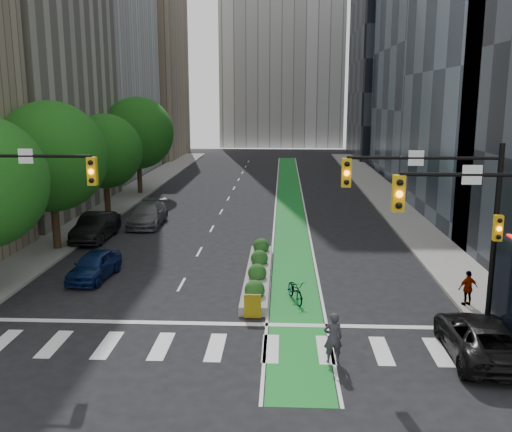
# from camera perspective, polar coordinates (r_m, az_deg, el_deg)

# --- Properties ---
(ground) EXTENTS (160.00, 160.00, 0.00)m
(ground) POSITION_cam_1_polar(r_m,az_deg,el_deg) (22.28, -3.75, -11.90)
(ground) COLOR black
(ground) RESTS_ON ground
(sidewalk_left) EXTENTS (3.60, 90.00, 0.15)m
(sidewalk_left) POSITION_cam_1_polar(r_m,az_deg,el_deg) (48.26, -14.43, 0.84)
(sidewalk_left) COLOR gray
(sidewalk_left) RESTS_ON ground
(sidewalk_right) EXTENTS (3.60, 90.00, 0.15)m
(sidewalk_right) POSITION_cam_1_polar(r_m,az_deg,el_deg) (47.07, 14.21, 0.58)
(sidewalk_right) COLOR gray
(sidewalk_right) RESTS_ON ground
(bike_lane_paint) EXTENTS (2.20, 70.00, 0.01)m
(bike_lane_paint) POSITION_cam_1_polar(r_m,az_deg,el_deg) (51.06, 3.37, 1.70)
(bike_lane_paint) COLOR #178028
(bike_lane_paint) RESTS_ON ground
(building_tan_far) EXTENTS (14.00, 16.00, 26.00)m
(building_tan_far) POSITION_cam_1_polar(r_m,az_deg,el_deg) (89.21, -12.19, 14.16)
(building_tan_far) COLOR tan
(building_tan_far) RESTS_ON ground
(building_dark_end) EXTENTS (14.00, 18.00, 28.00)m
(building_dark_end) POSITION_cam_1_polar(r_m,az_deg,el_deg) (90.14, 14.47, 14.67)
(building_dark_end) COLOR black
(building_dark_end) RESTS_ON ground
(tree_mid) EXTENTS (6.40, 6.40, 8.78)m
(tree_mid) POSITION_cam_1_polar(r_m,az_deg,el_deg) (35.09, -19.82, 5.59)
(tree_mid) COLOR black
(tree_mid) RESTS_ON ground
(tree_midfar) EXTENTS (5.60, 5.60, 7.76)m
(tree_midfar) POSITION_cam_1_polar(r_m,az_deg,el_deg) (44.51, -14.88, 6.26)
(tree_midfar) COLOR black
(tree_midfar) RESTS_ON ground
(tree_far) EXTENTS (6.60, 6.60, 9.00)m
(tree_far) POSITION_cam_1_polar(r_m,az_deg,el_deg) (54.05, -11.74, 8.12)
(tree_far) COLOR black
(tree_far) RESTS_ON ground
(signal_right) EXTENTS (5.82, 0.51, 7.20)m
(signal_right) POSITION_cam_1_polar(r_m,az_deg,el_deg) (22.05, 19.22, 0.31)
(signal_right) COLOR black
(signal_right) RESTS_ON ground
(signal_far_right) EXTENTS (4.82, 0.51, 7.20)m
(signal_far_right) POSITION_cam_1_polar(r_m,az_deg,el_deg) (18.01, 24.12, -2.73)
(signal_far_right) COLOR black
(signal_far_right) RESTS_ON ground
(median_planter) EXTENTS (1.20, 10.26, 1.10)m
(median_planter) POSITION_cam_1_polar(r_m,az_deg,el_deg) (28.64, 0.22, -5.62)
(median_planter) COLOR gray
(median_planter) RESTS_ON ground
(bicycle) EXTENTS (1.21, 2.07, 1.03)m
(bicycle) POSITION_cam_1_polar(r_m,az_deg,el_deg) (25.67, 3.95, -7.40)
(bicycle) COLOR gray
(bicycle) RESTS_ON ground
(cyclist) EXTENTS (0.71, 0.51, 1.81)m
(cyclist) POSITION_cam_1_polar(r_m,az_deg,el_deg) (20.03, 7.71, -11.98)
(cyclist) COLOR #322E37
(cyclist) RESTS_ON ground
(parked_car_left_near) EXTENTS (2.02, 4.22, 1.39)m
(parked_car_left_near) POSITION_cam_1_polar(r_m,az_deg,el_deg) (29.73, -15.86, -4.77)
(parked_car_left_near) COLOR #0C1C49
(parked_car_left_near) RESTS_ON ground
(parked_car_left_mid) EXTENTS (1.85, 5.15, 1.69)m
(parked_car_left_mid) POSITION_cam_1_polar(r_m,az_deg,el_deg) (37.70, -15.73, -1.05)
(parked_car_left_mid) COLOR black
(parked_car_left_mid) RESTS_ON ground
(parked_car_left_far) EXTENTS (2.31, 5.46, 1.57)m
(parked_car_left_far) POSITION_cam_1_polar(r_m,az_deg,el_deg) (41.14, -10.78, 0.16)
(parked_car_left_far) COLOR #585B5D
(parked_car_left_far) RESTS_ON ground
(parked_car_right) EXTENTS (2.48, 5.18, 1.43)m
(parked_car_right) POSITION_cam_1_polar(r_m,az_deg,el_deg) (21.84, 21.54, -11.22)
(parked_car_right) COLOR black
(parked_car_right) RESTS_ON ground
(pedestrian_far) EXTENTS (0.97, 0.63, 1.54)m
(pedestrian_far) POSITION_cam_1_polar(r_m,az_deg,el_deg) (26.25, 20.45, -6.77)
(pedestrian_far) COLOR gray
(pedestrian_far) RESTS_ON sidewalk_right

